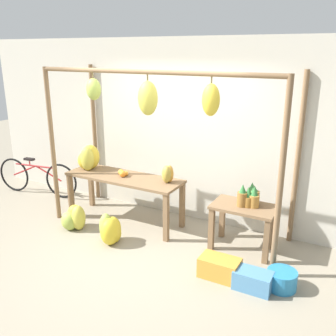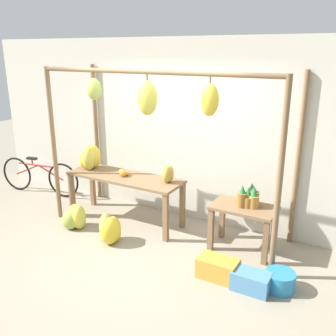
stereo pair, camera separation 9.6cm
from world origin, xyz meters
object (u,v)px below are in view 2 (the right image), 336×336
pineapple_cluster (250,197)px  banana_pile_ground_right (110,230)px  parked_bicycle (39,176)px  fruit_crate_white (218,268)px  banana_pile_on_table (90,158)px  blue_bucket (280,281)px  papaya_pile (168,174)px  banana_pile_ground_left (75,217)px  orange_pile (123,173)px  fruit_crate_purple (251,281)px

pineapple_cluster → banana_pile_ground_right: pineapple_cluster is taller
pineapple_cluster → parked_bicycle: size_ratio=0.18×
fruit_crate_white → parked_bicycle: 4.10m
banana_pile_on_table → blue_bucket: 3.44m
banana_pile_ground_right → papaya_pile: size_ratio=1.63×
banana_pile_on_table → banana_pile_ground_right: (0.92, -0.70, -0.74)m
banana_pile_on_table → banana_pile_ground_left: size_ratio=1.03×
banana_pile_on_table → banana_pile_ground_left: banana_pile_on_table is taller
orange_pile → banana_pile_on_table: bearing=177.2°
papaya_pile → parked_bicycle: bearing=177.8°
pineapple_cluster → banana_pile_ground_right: size_ratio=0.71×
banana_pile_on_table → papaya_pile: (1.44, 0.05, -0.04)m
pineapple_cluster → papaya_pile: 1.23m
pineapple_cluster → banana_pile_ground_left: 2.64m
blue_bucket → banana_pile_ground_right: bearing=-178.3°
banana_pile_ground_left → banana_pile_ground_right: size_ratio=0.96×
parked_bicycle → fruit_crate_purple: size_ratio=3.99×
banana_pile_ground_right → parked_bicycle: parked_bicycle is taller
banana_pile_ground_left → fruit_crate_purple: size_ratio=0.96×
banana_pile_on_table → banana_pile_ground_left: (0.18, -0.61, -0.75)m
pineapple_cluster → blue_bucket: 1.14m
parked_bicycle → banana_pile_ground_right: bearing=-20.1°
orange_pile → blue_bucket: (2.60, -0.60, -0.69)m
fruit_crate_purple → blue_bucket: bearing=31.3°
banana_pile_ground_left → orange_pile: bearing=48.9°
banana_pile_ground_right → blue_bucket: size_ratio=1.26×
pineapple_cluster → parked_bicycle: bearing=178.7°
blue_bucket → pineapple_cluster: bearing=131.9°
banana_pile_ground_left → banana_pile_ground_right: (0.74, -0.09, 0.02)m
blue_bucket → parked_bicycle: bearing=170.5°
parked_bicycle → papaya_pile: papaya_pile is taller
orange_pile → banana_pile_ground_right: size_ratio=0.41×
banana_pile_on_table → parked_bicycle: banana_pile_on_table is taller
orange_pile → papaya_pile: papaya_pile is taller
banana_pile_ground_left → banana_pile_ground_right: banana_pile_ground_right is taller
banana_pile_on_table → orange_pile: size_ratio=2.39×
pineapple_cluster → fruit_crate_white: size_ratio=0.64×
pineapple_cluster → banana_pile_on_table: bearing=-178.7°
pineapple_cluster → fruit_crate_white: pineapple_cluster is taller
fruit_crate_purple → banana_pile_ground_left: bearing=176.1°
banana_pile_ground_right → fruit_crate_purple: banana_pile_ground_right is taller
orange_pile → pineapple_cluster: pineapple_cluster is taller
orange_pile → papaya_pile: size_ratio=0.67×
papaya_pile → fruit_crate_purple: 1.94m
orange_pile → fruit_crate_white: size_ratio=0.37×
banana_pile_ground_right → fruit_crate_purple: 2.08m
orange_pile → parked_bicycle: (-2.10, 0.19, -0.46)m
orange_pile → blue_bucket: bearing=-13.0°
banana_pile_ground_left → fruit_crate_purple: banana_pile_ground_left is taller
orange_pile → blue_bucket: size_ratio=0.52×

